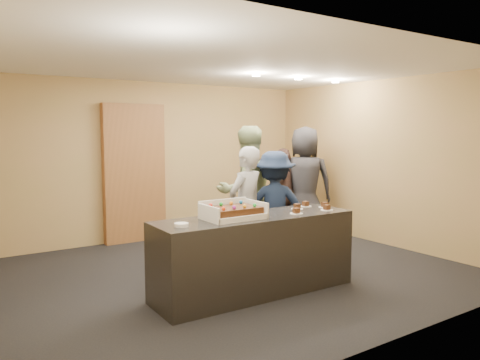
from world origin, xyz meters
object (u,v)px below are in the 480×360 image
(serving_counter, at_px, (255,254))
(person_dark_suit, at_px, (305,183))
(plate_stack, at_px, (181,225))
(person_server_grey, at_px, (246,208))
(cake_box, at_px, (232,214))
(person_brown_extra, at_px, (284,194))
(person_navy_man, at_px, (274,207))
(sheet_cake, at_px, (233,210))
(person_sage_man, at_px, (246,191))
(storage_cabinet, at_px, (134,173))

(serving_counter, bearing_deg, person_dark_suit, 38.27)
(plate_stack, bearing_deg, person_server_grey, 32.60)
(cake_box, distance_m, person_brown_extra, 3.01)
(cake_box, xyz_separation_m, person_brown_extra, (2.31, 1.93, -0.16))
(person_navy_man, bearing_deg, person_brown_extra, -102.24)
(person_brown_extra, bearing_deg, sheet_cake, 10.46)
(person_sage_man, xyz_separation_m, person_dark_suit, (1.46, 0.34, 0.00))
(cake_box, height_order, person_dark_suit, person_dark_suit)
(person_sage_man, xyz_separation_m, person_brown_extra, (1.17, 0.55, -0.18))
(serving_counter, relative_size, cake_box, 3.68)
(person_sage_man, xyz_separation_m, person_navy_man, (0.12, -0.53, -0.18))
(cake_box, bearing_deg, serving_counter, -4.67)
(person_server_grey, bearing_deg, person_brown_extra, -161.08)
(person_navy_man, relative_size, person_dark_suit, 0.82)
(sheet_cake, bearing_deg, plate_stack, -174.25)
(person_navy_man, xyz_separation_m, person_dark_suit, (1.34, 0.87, 0.18))
(storage_cabinet, bearing_deg, person_brown_extra, -29.71)
(storage_cabinet, bearing_deg, person_dark_suit, -30.46)
(sheet_cake, bearing_deg, storage_cabinet, 88.11)
(storage_cabinet, bearing_deg, person_server_grey, -74.60)
(person_dark_suit, bearing_deg, person_brown_extra, -2.10)
(storage_cabinet, distance_m, sheet_cake, 3.21)
(plate_stack, bearing_deg, cake_box, 7.77)
(storage_cabinet, bearing_deg, serving_counter, -86.62)
(storage_cabinet, bearing_deg, sheet_cake, -91.89)
(cake_box, relative_size, person_sage_man, 0.34)
(person_server_grey, distance_m, person_sage_man, 0.69)
(person_brown_extra, bearing_deg, person_dark_suit, 114.49)
(plate_stack, distance_m, person_brown_extra, 3.60)
(person_sage_man, height_order, person_navy_man, person_sage_man)
(storage_cabinet, height_order, cake_box, storage_cabinet)
(storage_cabinet, xyz_separation_m, person_sage_man, (1.04, -1.81, -0.19))
(serving_counter, height_order, storage_cabinet, storage_cabinet)
(serving_counter, xyz_separation_m, person_brown_extra, (2.01, 1.95, 0.34))
(plate_stack, bearing_deg, serving_counter, 4.01)
(person_sage_man, relative_size, person_brown_extra, 1.23)
(storage_cabinet, relative_size, cake_box, 3.55)
(person_server_grey, bearing_deg, person_dark_suit, -170.63)
(storage_cabinet, relative_size, person_dark_suit, 1.19)
(person_server_grey, bearing_deg, sheet_cake, 31.77)
(person_sage_man, bearing_deg, person_navy_man, 107.84)
(sheet_cake, bearing_deg, person_dark_suit, 33.79)
(sheet_cake, height_order, person_server_grey, person_server_grey)
(serving_counter, xyz_separation_m, person_navy_man, (0.96, 0.87, 0.34))
(person_sage_man, bearing_deg, person_brown_extra, -149.10)
(serving_counter, bearing_deg, sheet_cake, -178.78)
(sheet_cake, height_order, person_brown_extra, person_brown_extra)
(serving_counter, bearing_deg, person_navy_man, 43.32)
(sheet_cake, distance_m, person_dark_suit, 3.13)
(storage_cabinet, distance_m, person_sage_man, 2.09)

